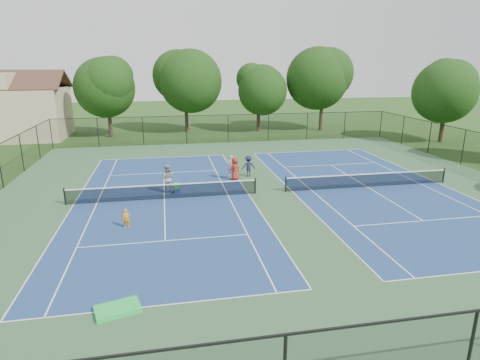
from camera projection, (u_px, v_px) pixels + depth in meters
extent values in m
plane|color=#234716|center=(270.00, 193.00, 26.84)|extent=(140.00, 140.00, 0.00)
cube|color=#325933|center=(270.00, 193.00, 26.84)|extent=(36.00, 36.00, 0.01)
cube|color=navy|center=(164.00, 199.00, 25.60)|extent=(10.97, 23.77, 0.00)
cube|color=white|center=(164.00, 157.00, 36.81)|extent=(10.97, 0.06, 0.00)
cube|color=white|center=(166.00, 305.00, 14.39)|extent=(10.97, 0.06, 0.00)
cube|color=white|center=(74.00, 204.00, 24.63)|extent=(0.06, 23.77, 0.00)
cube|color=white|center=(248.00, 194.00, 26.57)|extent=(0.06, 23.77, 0.00)
cube|color=white|center=(97.00, 203.00, 24.87)|extent=(0.06, 23.77, 0.00)
cube|color=white|center=(228.00, 195.00, 26.33)|extent=(0.06, 23.77, 0.00)
cube|color=white|center=(164.00, 173.00, 31.63)|extent=(8.23, 0.06, 0.00)
cube|color=white|center=(165.00, 241.00, 19.56)|extent=(8.23, 0.06, 0.00)
cube|color=white|center=(164.00, 199.00, 25.60)|extent=(0.06, 12.80, 0.00)
cylinder|color=black|center=(65.00, 197.00, 24.40)|extent=(0.10, 0.10, 1.07)
cylinder|color=black|center=(255.00, 186.00, 26.51)|extent=(0.10, 0.10, 1.07)
cube|color=black|center=(164.00, 192.00, 25.47)|extent=(11.90, 0.01, 0.90)
cube|color=white|center=(164.00, 185.00, 25.34)|extent=(11.90, 0.04, 0.07)
cube|color=navy|center=(367.00, 187.00, 28.08)|extent=(10.97, 23.77, 0.00)
cube|color=white|center=(308.00, 151.00, 39.29)|extent=(10.97, 0.06, 0.00)
cube|color=white|center=(292.00, 191.00, 27.11)|extent=(0.06, 23.77, 0.00)
cube|color=white|center=(437.00, 183.00, 29.06)|extent=(0.06, 23.77, 0.00)
cube|color=white|center=(311.00, 190.00, 27.35)|extent=(0.06, 23.77, 0.00)
cube|color=white|center=(420.00, 184.00, 28.81)|extent=(0.06, 23.77, 0.00)
cube|color=white|center=(331.00, 165.00, 34.12)|extent=(8.23, 0.06, 0.00)
cube|color=white|center=(423.00, 221.00, 22.05)|extent=(8.23, 0.06, 0.00)
cube|color=white|center=(367.00, 187.00, 28.08)|extent=(0.06, 12.80, 0.00)
cylinder|color=black|center=(286.00, 184.00, 26.88)|extent=(0.10, 0.10, 1.07)
cylinder|color=black|center=(444.00, 175.00, 28.99)|extent=(0.10, 0.10, 1.07)
cube|color=black|center=(368.00, 181.00, 27.95)|extent=(11.90, 0.01, 0.90)
cube|color=white|center=(368.00, 174.00, 27.82)|extent=(11.90, 0.04, 0.07)
cylinder|color=black|center=(51.00, 134.00, 40.21)|extent=(0.08, 0.08, 3.00)
cylinder|color=black|center=(98.00, 133.00, 41.00)|extent=(0.08, 0.08, 3.00)
cylinder|color=black|center=(143.00, 131.00, 41.80)|extent=(0.08, 0.08, 3.00)
cylinder|color=black|center=(186.00, 130.00, 42.60)|extent=(0.08, 0.08, 3.00)
cylinder|color=black|center=(228.00, 129.00, 43.40)|extent=(0.08, 0.08, 3.00)
cylinder|color=black|center=(268.00, 128.00, 44.20)|extent=(0.08, 0.08, 3.00)
cylinder|color=black|center=(307.00, 126.00, 45.00)|extent=(0.08, 0.08, 3.00)
cylinder|color=black|center=(345.00, 125.00, 45.79)|extent=(0.08, 0.08, 3.00)
cylinder|color=black|center=(381.00, 124.00, 46.59)|extent=(0.08, 0.08, 3.00)
cylinder|color=black|center=(463.00, 147.00, 33.86)|extent=(0.08, 0.08, 3.00)
cylinder|color=black|center=(0.00, 167.00, 27.47)|extent=(0.08, 0.08, 3.00)
cylinder|color=black|center=(430.00, 138.00, 38.10)|extent=(0.08, 0.08, 3.00)
cylinder|color=black|center=(22.00, 153.00, 31.72)|extent=(0.08, 0.08, 3.00)
cylinder|color=black|center=(403.00, 130.00, 42.35)|extent=(0.08, 0.08, 3.00)
cylinder|color=black|center=(38.00, 142.00, 35.96)|extent=(0.08, 0.08, 3.00)
cube|color=black|center=(228.00, 129.00, 43.40)|extent=(36.00, 0.01, 3.00)
cube|color=black|center=(228.00, 115.00, 42.98)|extent=(36.00, 0.05, 0.05)
cube|color=black|center=(478.00, 311.00, 9.02)|extent=(36.00, 0.05, 0.05)
cylinder|color=#2D2116|center=(110.00, 121.00, 46.64)|extent=(0.44, 0.44, 3.78)
sphere|color=#14330E|center=(107.00, 88.00, 45.59)|extent=(6.80, 6.80, 6.80)
sphere|color=#14330E|center=(106.00, 82.00, 45.40)|extent=(5.58, 5.58, 5.58)
sphere|color=#14330E|center=(106.00, 76.00, 45.21)|extent=(4.35, 4.35, 4.35)
cylinder|color=#2D2116|center=(186.00, 115.00, 50.08)|extent=(0.44, 0.44, 4.14)
sphere|color=#14330E|center=(185.00, 81.00, 48.91)|extent=(7.60, 7.60, 7.60)
sphere|color=#14330E|center=(185.00, 76.00, 48.73)|extent=(6.23, 6.23, 6.23)
sphere|color=#14330E|center=(185.00, 70.00, 48.56)|extent=(4.86, 4.86, 4.86)
cylinder|color=#2D2116|center=(258.00, 117.00, 50.83)|extent=(0.44, 0.44, 3.42)
sphere|color=#14330E|center=(259.00, 90.00, 49.89)|extent=(6.00, 6.00, 6.00)
sphere|color=#14330E|center=(259.00, 85.00, 49.69)|extent=(4.92, 4.92, 4.92)
sphere|color=#14330E|center=(259.00, 79.00, 49.49)|extent=(3.84, 3.84, 3.84)
cylinder|color=#2D2116|center=(321.00, 113.00, 51.18)|extent=(0.44, 0.44, 4.32)
sphere|color=#14330E|center=(323.00, 79.00, 49.97)|extent=(7.80, 7.80, 7.80)
sphere|color=#14330E|center=(323.00, 74.00, 49.80)|extent=(6.40, 6.40, 6.40)
sphere|color=#14330E|center=(324.00, 69.00, 49.62)|extent=(4.99, 4.99, 4.99)
cylinder|color=#2D2116|center=(442.00, 126.00, 43.62)|extent=(0.44, 0.44, 3.60)
sphere|color=#14330E|center=(447.00, 92.00, 42.61)|extent=(6.60, 6.60, 6.60)
sphere|color=#14330E|center=(448.00, 85.00, 42.42)|extent=(5.41, 5.41, 5.41)
sphere|color=#14330E|center=(449.00, 79.00, 42.23)|extent=(4.22, 4.22, 4.22)
cube|color=tan|center=(19.00, 114.00, 45.56)|extent=(10.00, 8.00, 5.60)
cube|color=tan|center=(14.00, 81.00, 44.52)|extent=(1.20, 8.00, 1.76)
cube|color=#422B1E|center=(7.00, 80.00, 42.61)|extent=(10.80, 4.10, 2.15)
cube|color=#422B1E|center=(20.00, 79.00, 46.38)|extent=(10.80, 4.10, 2.15)
imported|color=orange|center=(126.00, 218.00, 21.00)|extent=(0.43, 0.32, 1.06)
imported|color=#98989A|center=(167.00, 178.00, 26.67)|extent=(1.04, 0.86, 1.94)
imported|color=silver|center=(231.00, 167.00, 29.63)|extent=(1.09, 0.45, 1.86)
imported|color=#1B1D3C|center=(248.00, 166.00, 30.53)|extent=(1.06, 0.62, 1.62)
imported|color=maroon|center=(235.00, 169.00, 29.55)|extent=(0.99, 0.88, 1.70)
cube|color=#16309D|center=(177.00, 191.00, 26.76)|extent=(0.40, 0.32, 0.30)
cube|color=green|center=(177.00, 186.00, 26.66)|extent=(0.35, 0.30, 0.39)
cube|color=green|center=(118.00, 309.00, 14.00)|extent=(1.72, 1.31, 0.17)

